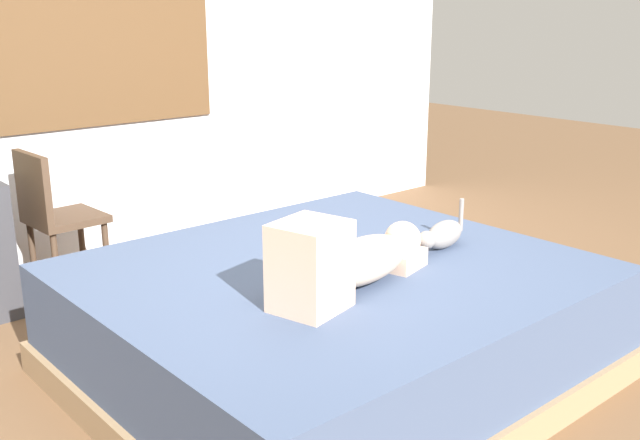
{
  "coord_description": "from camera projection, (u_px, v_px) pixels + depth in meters",
  "views": [
    {
      "loc": [
        -1.97,
        -2.16,
        1.62
      ],
      "look_at": [
        0.17,
        0.3,
        0.67
      ],
      "focal_mm": 41.26,
      "sensor_mm": 36.0,
      "label": 1
    }
  ],
  "objects": [
    {
      "name": "ground_plane",
      "position": [
        336.0,
        386.0,
        3.26
      ],
      "size": [
        16.0,
        16.0,
        0.0
      ],
      "primitive_type": "plane",
      "color": "brown"
    },
    {
      "name": "back_wall_with_window",
      "position": [
        85.0,
        35.0,
        4.55
      ],
      "size": [
        6.4,
        0.14,
        2.9
      ],
      "color": "silver",
      "rests_on": "ground"
    },
    {
      "name": "bed",
      "position": [
        332.0,
        321.0,
        3.31
      ],
      "size": [
        2.14,
        1.92,
        0.52
      ],
      "color": "#997A56",
      "rests_on": "ground"
    },
    {
      "name": "person_lying",
      "position": [
        351.0,
        260.0,
        2.98
      ],
      "size": [
        0.94,
        0.45,
        0.34
      ],
      "color": "#CCB299",
      "rests_on": "bed"
    },
    {
      "name": "cat",
      "position": [
        442.0,
        235.0,
        3.46
      ],
      "size": [
        0.36,
        0.15,
        0.21
      ],
      "color": "gray",
      "rests_on": "bed"
    },
    {
      "name": "chair_by_desk",
      "position": [
        53.0,
        213.0,
        4.13
      ],
      "size": [
        0.4,
        0.4,
        0.86
      ],
      "color": "#4C3828",
      "rests_on": "ground"
    }
  ]
}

